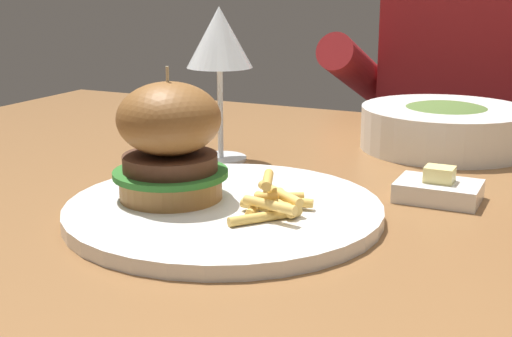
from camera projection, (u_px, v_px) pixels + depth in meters
dining_table at (342, 262)px, 0.78m from camera, size 1.46×0.94×0.74m
main_plate at (224, 211)px, 0.69m from camera, size 0.31×0.31×0.01m
burger_sandwich at (170, 141)px, 0.69m from camera, size 0.11×0.11×0.13m
fries_pile at (275, 202)px, 0.66m from camera, size 0.06×0.10×0.04m
wine_glass at (219, 42)px, 0.87m from camera, size 0.08×0.08×0.19m
butter_dish at (438, 189)px, 0.74m from camera, size 0.08×0.06×0.04m
soup_bowl at (445, 126)px, 0.96m from camera, size 0.22×0.22×0.06m
diner_person at (472, 181)px, 1.45m from camera, size 0.51×0.36×1.18m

